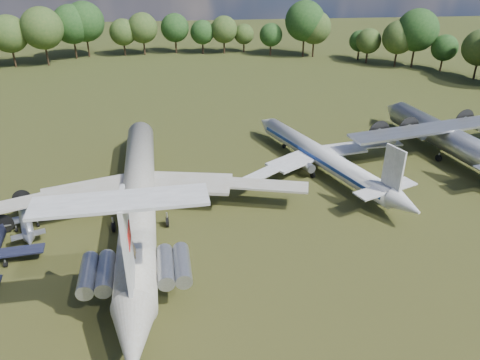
{
  "coord_description": "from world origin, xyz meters",
  "views": [
    {
      "loc": [
        2.14,
        -54.68,
        32.42
      ],
      "look_at": [
        6.99,
        -3.16,
        5.0
      ],
      "focal_mm": 35.0,
      "sensor_mm": 36.0,
      "label": 1
    }
  ],
  "objects_px": {
    "an12_transport": "(449,142)",
    "small_prop_northwest": "(26,221)",
    "il62_airliner": "(139,201)",
    "person_on_il62": "(132,250)",
    "tu104_jet": "(322,160)"
  },
  "relations": [
    {
      "from": "an12_transport",
      "to": "small_prop_northwest",
      "type": "relative_size",
      "value": 2.89
    },
    {
      "from": "small_prop_northwest",
      "to": "il62_airliner",
      "type": "bearing_deg",
      "value": -18.85
    },
    {
      "from": "an12_transport",
      "to": "il62_airliner",
      "type": "bearing_deg",
      "value": -176.61
    },
    {
      "from": "il62_airliner",
      "to": "person_on_il62",
      "type": "xyz_separation_m",
      "value": [
        1.23,
        -15.49,
        3.74
      ]
    },
    {
      "from": "small_prop_northwest",
      "to": "person_on_il62",
      "type": "xyz_separation_m",
      "value": [
        15.12,
        -14.83,
        5.53
      ]
    },
    {
      "from": "tu104_jet",
      "to": "person_on_il62",
      "type": "relative_size",
      "value": 20.61
    },
    {
      "from": "an12_transport",
      "to": "tu104_jet",
      "type": "bearing_deg",
      "value": 175.72
    },
    {
      "from": "tu104_jet",
      "to": "small_prop_northwest",
      "type": "bearing_deg",
      "value": 172.83
    },
    {
      "from": "an12_transport",
      "to": "small_prop_northwest",
      "type": "distance_m",
      "value": 63.68
    },
    {
      "from": "il62_airliner",
      "to": "small_prop_northwest",
      "type": "distance_m",
      "value": 14.02
    },
    {
      "from": "il62_airliner",
      "to": "tu104_jet",
      "type": "bearing_deg",
      "value": 18.24
    },
    {
      "from": "small_prop_northwest",
      "to": "tu104_jet",
      "type": "bearing_deg",
      "value": -5.35
    },
    {
      "from": "small_prop_northwest",
      "to": "person_on_il62",
      "type": "distance_m",
      "value": 21.89
    },
    {
      "from": "an12_transport",
      "to": "person_on_il62",
      "type": "relative_size",
      "value": 20.08
    },
    {
      "from": "tu104_jet",
      "to": "small_prop_northwest",
      "type": "height_order",
      "value": "tu104_jet"
    }
  ]
}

